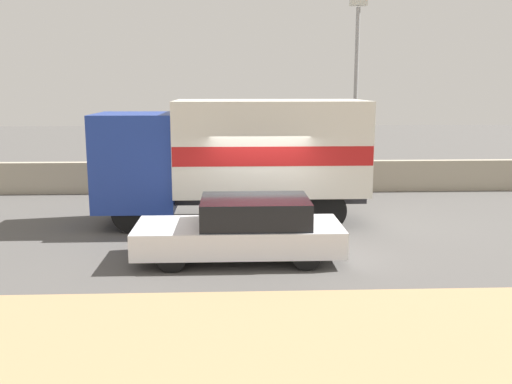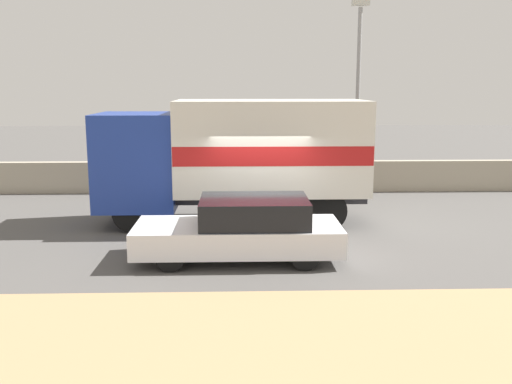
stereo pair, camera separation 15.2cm
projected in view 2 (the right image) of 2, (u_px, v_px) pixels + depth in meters
ground_plane at (262, 244)px, 13.63m from camera, size 80.00×80.00×0.00m
dirt_shoulder_foreground at (279, 358)px, 7.92m from camera, size 60.00×5.10×0.04m
stone_wall_backdrop at (254, 177)px, 20.18m from camera, size 60.00×0.35×1.10m
street_lamp at (358, 83)px, 19.09m from camera, size 0.56×0.28×6.50m
box_truck at (240, 153)px, 15.41m from camera, size 7.18×2.57×3.35m
car_hatchback at (243, 229)px, 12.35m from camera, size 4.45×1.81×1.36m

